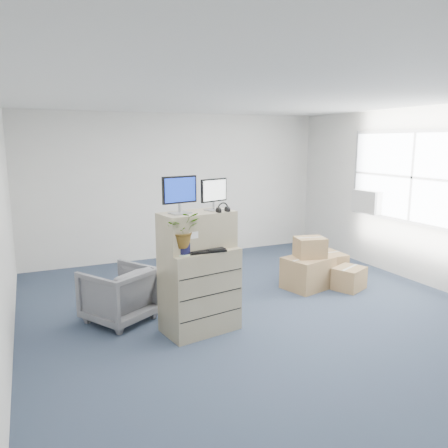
{
  "coord_description": "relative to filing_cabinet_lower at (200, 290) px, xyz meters",
  "views": [
    {
      "loc": [
        -2.72,
        -4.64,
        2.28
      ],
      "look_at": [
        -0.44,
        0.4,
        1.22
      ],
      "focal_mm": 35.0,
      "sensor_mm": 36.0,
      "label": 1
    }
  ],
  "objects": [
    {
      "name": "filing_cabinet_upper",
      "position": [
        -0.01,
        0.05,
        0.73
      ],
      "size": [
        0.94,
        0.58,
        0.44
      ],
      "primitive_type": "cube",
      "rotation": [
        0.0,
        0.0,
        0.17
      ],
      "color": "#9A8E6A",
      "rests_on": "filing_cabinet_lower"
    },
    {
      "name": "phone_dock",
      "position": [
        -0.05,
        0.01,
        0.55
      ],
      "size": [
        0.07,
        0.06,
        0.13
      ],
      "rotation": [
        0.0,
        0.0,
        0.17
      ],
      "color": "silver",
      "rests_on": "filing_cabinet_lower"
    },
    {
      "name": "monitor_left",
      "position": [
        -0.23,
        0.01,
        1.19
      ],
      "size": [
        0.43,
        0.21,
        0.43
      ],
      "rotation": [
        0.0,
        0.0,
        0.21
      ],
      "color": "#99999E",
      "rests_on": "filing_cabinet_upper"
    },
    {
      "name": "monitor_right",
      "position": [
        0.23,
        0.08,
        1.16
      ],
      "size": [
        0.37,
        0.2,
        0.38
      ],
      "rotation": [
        0.0,
        0.0,
        0.32
      ],
      "color": "#99999E",
      "rests_on": "filing_cabinet_upper"
    },
    {
      "name": "window",
      "position": [
        3.87,
        0.45,
        1.19
      ],
      "size": [
        0.07,
        2.72,
        1.52
      ],
      "color": "gray",
      "rests_on": "wall_right"
    },
    {
      "name": "external_drive",
      "position": [
        0.27,
        0.2,
        0.54
      ],
      "size": [
        0.21,
        0.19,
        0.05
      ],
      "primitive_type": "cube",
      "rotation": [
        0.0,
        0.0,
        0.43
      ],
      "color": "black",
      "rests_on": "filing_cabinet_lower"
    },
    {
      "name": "office_chair",
      "position": [
        -0.84,
        0.69,
        -0.12
      ],
      "size": [
        1.01,
        1.0,
        0.78
      ],
      "primitive_type": "imported",
      "rotation": [
        0.0,
        0.0,
        3.69
      ],
      "color": "slate",
      "rests_on": "ground"
    },
    {
      "name": "wall_right",
      "position": [
        3.93,
        -0.05,
        0.89
      ],
      "size": [
        0.02,
        7.0,
        2.8
      ],
      "primitive_type": "cube",
      "color": "silver",
      "rests_on": "ground"
    },
    {
      "name": "potted_plant",
      "position": [
        -0.26,
        -0.16,
        0.74
      ],
      "size": [
        0.38,
        0.42,
        0.4
      ],
      "rotation": [
        0.0,
        0.0,
        0.17
      ],
      "color": "#A9CAA3",
      "rests_on": "filing_cabinet_lower"
    },
    {
      "name": "mouse",
      "position": [
        0.37,
        -0.01,
        0.53
      ],
      "size": [
        0.12,
        0.1,
        0.03
      ],
      "primitive_type": "ellipsoid",
      "rotation": [
        0.0,
        0.0,
        0.4
      ],
      "color": "silver",
      "rests_on": "filing_cabinet_lower"
    },
    {
      "name": "cardboard_boxes",
      "position": [
        2.37,
        0.83,
        -0.24
      ],
      "size": [
        1.29,
        1.23,
        0.81
      ],
      "color": "olive",
      "rests_on": "ground"
    },
    {
      "name": "ground",
      "position": [
        0.92,
        -0.05,
        -0.51
      ],
      "size": [
        7.0,
        7.0,
        0.0
      ],
      "primitive_type": "plane",
      "color": "#252F43",
      "rests_on": "ground"
    },
    {
      "name": "tissue_box",
      "position": [
        0.35,
        0.15,
        0.6
      ],
      "size": [
        0.23,
        0.12,
        0.08
      ],
      "primitive_type": "cube",
      "rotation": [
        0.0,
        0.0,
        -0.06
      ],
      "color": "#3F76D8",
      "rests_on": "external_drive"
    },
    {
      "name": "headphones",
      "position": [
        0.27,
        -0.08,
        0.99
      ],
      "size": [
        0.15,
        0.04,
        0.15
      ],
      "primitive_type": "torus",
      "rotation": [
        1.57,
        0.0,
        0.17
      ],
      "color": "black",
      "rests_on": "filing_cabinet_upper"
    },
    {
      "name": "keyboard",
      "position": [
        0.01,
        -0.15,
        0.52
      ],
      "size": [
        0.48,
        0.22,
        0.02
      ],
      "primitive_type": "cube",
      "rotation": [
        0.0,
        0.0,
        -0.04
      ],
      "color": "black",
      "rests_on": "filing_cabinet_lower"
    },
    {
      "name": "filing_cabinet_lower",
      "position": [
        0.0,
        0.0,
        0.0
      ],
      "size": [
        0.95,
        0.68,
        1.02
      ],
      "primitive_type": "cube",
      "rotation": [
        0.0,
        0.0,
        0.17
      ],
      "color": "#9A8E6A",
      "rests_on": "ground"
    },
    {
      "name": "ac_unit",
      "position": [
        3.79,
        1.35,
        0.69
      ],
      "size": [
        0.24,
        0.6,
        0.4
      ],
      "primitive_type": "cube",
      "color": "silver",
      "rests_on": "wall_right"
    },
    {
      "name": "water_bottle",
      "position": [
        0.12,
        0.07,
        0.63
      ],
      "size": [
        0.07,
        0.07,
        0.25
      ],
      "primitive_type": "cylinder",
      "color": "gray",
      "rests_on": "filing_cabinet_lower"
    },
    {
      "name": "wall_back",
      "position": [
        0.92,
        3.46,
        0.89
      ],
      "size": [
        6.0,
        0.02,
        2.8
      ],
      "primitive_type": "cube",
      "color": "silver",
      "rests_on": "ground"
    }
  ]
}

